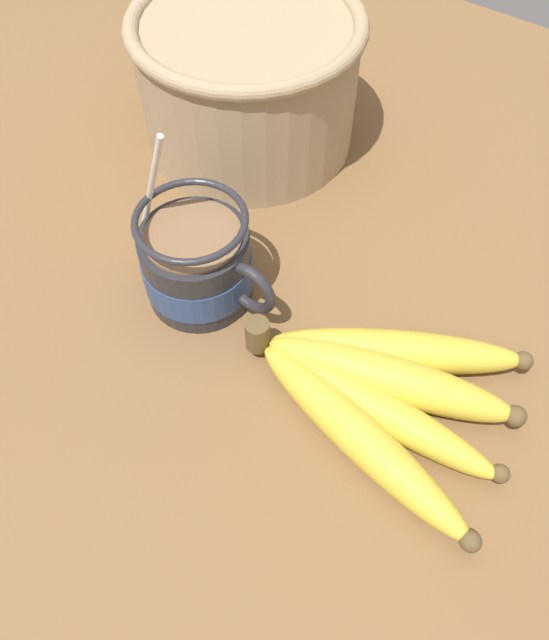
% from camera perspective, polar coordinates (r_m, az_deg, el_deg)
% --- Properties ---
extents(table, '(1.21, 1.21, 0.03)m').
position_cam_1_polar(table, '(0.56, -5.46, -0.34)').
color(table, brown).
rests_on(table, ground).
extents(coffee_mug, '(0.15, 0.09, 0.17)m').
position_cam_1_polar(coffee_mug, '(0.54, -7.01, 5.12)').
color(coffee_mug, '#28282D').
rests_on(coffee_mug, table).
extents(banana_bunch, '(0.23, 0.19, 0.04)m').
position_cam_1_polar(banana_bunch, '(0.49, 9.66, -6.39)').
color(banana_bunch, brown).
rests_on(banana_bunch, table).
extents(woven_basket, '(0.23, 0.23, 0.14)m').
position_cam_1_polar(woven_basket, '(0.67, -2.41, 21.18)').
color(woven_basket, tan).
rests_on(woven_basket, table).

